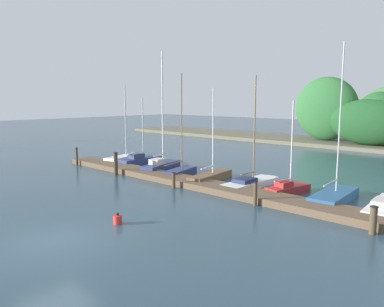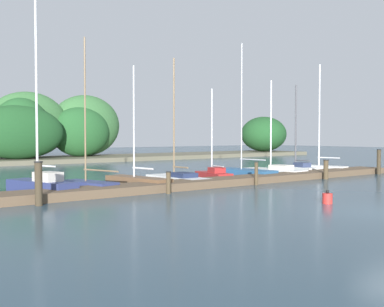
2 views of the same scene
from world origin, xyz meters
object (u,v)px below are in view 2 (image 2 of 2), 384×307
object	(u,v)px
sailboat_4	(136,181)
mooring_piling_1	(39,183)
sailboat_2	(40,184)
sailboat_3	(87,184)
mooring_piling_2	(168,182)
sailboat_6	(213,174)
mooring_piling_3	(256,173)
mooring_piling_5	(379,162)
channel_buoy_0	(327,198)
sailboat_9	(297,168)
sailboat_8	(273,171)
sailboat_5	(176,178)
sailboat_7	(243,172)
mooring_piling_4	(326,169)
sailboat_10	(320,166)

from	to	relation	value
sailboat_4	mooring_piling_1	bearing A→B (deg)	109.47
sailboat_2	sailboat_3	bearing A→B (deg)	-107.61
sailboat_4	mooring_piling_2	size ratio (longest dim) A/B	6.08
sailboat_6	mooring_piling_3	world-z (taller)	sailboat_6
sailboat_3	sailboat_6	bearing A→B (deg)	-100.24
mooring_piling_5	sailboat_4	bearing A→B (deg)	169.27
mooring_piling_2	channel_buoy_0	world-z (taller)	mooring_piling_2
sailboat_9	sailboat_8	bearing A→B (deg)	100.41
sailboat_6	sailboat_8	size ratio (longest dim) A/B	0.86
mooring_piling_1	channel_buoy_0	size ratio (longest dim) A/B	3.13
sailboat_5	mooring_piling_1	distance (m)	9.20
sailboat_8	mooring_piling_3	bearing A→B (deg)	119.65
sailboat_4	sailboat_5	xyz separation A→B (m)	(2.69, 0.40, -0.02)
sailboat_3	mooring_piling_5	size ratio (longest dim) A/B	4.25
sailboat_2	sailboat_6	size ratio (longest dim) A/B	1.66
sailboat_7	mooring_piling_1	size ratio (longest dim) A/B	5.02
sailboat_8	mooring_piling_5	size ratio (longest dim) A/B	3.67
sailboat_5	channel_buoy_0	size ratio (longest dim) A/B	13.01
mooring_piling_5	sailboat_8	bearing A→B (deg)	149.47
sailboat_7	mooring_piling_4	xyz separation A→B (m)	(2.95, -3.61, 0.25)
sailboat_3	mooring_piling_5	world-z (taller)	sailboat_3
sailboat_10	mooring_piling_2	xyz separation A→B (m)	(-15.04, -3.57, 0.10)
sailboat_5	mooring_piling_4	distance (m)	8.59
mooring_piling_5	sailboat_6	bearing A→B (deg)	162.67
sailboat_10	mooring_piling_2	distance (m)	15.45
mooring_piling_4	sailboat_4	bearing A→B (deg)	163.86
sailboat_3	sailboat_5	size ratio (longest dim) A/B	1.05
sailboat_2	sailboat_4	distance (m)	4.62
sailboat_6	sailboat_9	bearing A→B (deg)	-76.07
sailboat_3	sailboat_10	distance (m)	17.35
sailboat_3	sailboat_10	xyz separation A→B (m)	(17.34, 0.64, 0.07)
mooring_piling_2	mooring_piling_4	bearing A→B (deg)	0.07
mooring_piling_5	mooring_piling_1	bearing A→B (deg)	-179.87
sailboat_2	mooring_piling_2	size ratio (longest dim) A/B	8.80
sailboat_7	sailboat_6	bearing A→B (deg)	90.58
sailboat_6	mooring_piling_5	xyz separation A→B (m)	(10.87, -3.39, 0.46)
sailboat_2	sailboat_8	distance (m)	14.71
sailboat_5	sailboat_7	bearing A→B (deg)	-86.99
sailboat_5	sailboat_9	size ratio (longest dim) A/B	1.13
sailboat_3	sailboat_4	bearing A→B (deg)	-100.79
sailboat_9	sailboat_7	bearing A→B (deg)	97.58
sailboat_8	channel_buoy_0	xyz separation A→B (m)	(-7.54, -9.43, -0.10)
sailboat_9	sailboat_10	world-z (taller)	sailboat_10
sailboat_7	mooring_piling_2	bearing A→B (deg)	110.67
sailboat_7	sailboat_9	bearing A→B (deg)	-93.54
mooring_piling_1	sailboat_10	bearing A→B (deg)	9.88
sailboat_3	sailboat_5	bearing A→B (deg)	-98.02
sailboat_7	sailboat_10	xyz separation A→B (m)	(7.17, -0.06, 0.08)
sailboat_2	mooring_piling_5	size ratio (longest dim) A/B	5.24
sailboat_10	channel_buoy_0	distance (m)	15.47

